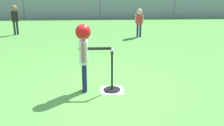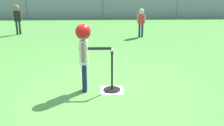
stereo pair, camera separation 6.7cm
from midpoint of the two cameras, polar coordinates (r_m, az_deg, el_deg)
The scene contains 8 objects.
ground_plane at distance 5.19m, azimuth -1.64°, elevation -5.97°, with size 60.00×60.00×0.00m, color #51933D.
home_plate at distance 5.23m, azimuth 0.37°, elevation -5.71°, with size 0.44×0.44×0.01m, color white.
batting_tee at distance 5.19m, azimuth 0.37°, elevation -4.45°, with size 0.32×0.32×0.76m.
baseball_on_tee at distance 4.98m, azimuth 0.39°, elevation 2.77°, with size 0.07×0.07×0.07m, color white.
batter_child at distance 4.95m, azimuth -5.58°, elevation 3.98°, with size 0.65×0.37×1.28m.
fielder_deep_center at distance 9.91m, azimuth 6.37°, elevation 9.22°, with size 0.30×0.20×1.03m.
fielder_near_left at distance 10.91m, azimuth -19.20°, elevation 9.41°, with size 0.29×0.23×1.11m.
outfield_fence at distance 14.67m, azimuth -1.88°, elevation 11.80°, with size 16.06×0.06×1.15m.
Camera 2 is at (0.02, -4.77, 2.06)m, focal length 43.40 mm.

